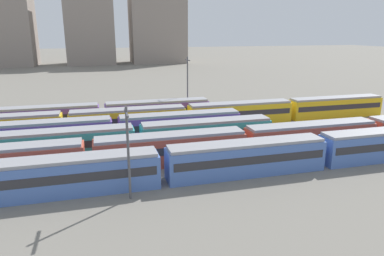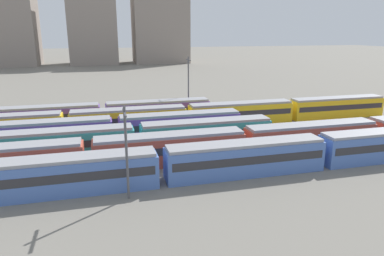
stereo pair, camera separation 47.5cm
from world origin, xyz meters
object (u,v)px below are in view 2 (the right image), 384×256
object	(u,v)px
train_track_0	(161,166)
train_track_1	(244,142)
train_track_5	(43,117)
train_track_4	(187,116)
catenary_pole_1	(188,84)
train_track_3	(45,134)
catenary_pole_2	(126,148)
train_track_2	(61,144)

from	to	relation	value
train_track_0	train_track_1	xyz separation A→B (m)	(11.48, 5.20, 0.00)
train_track_0	train_track_5	distance (m)	29.96
train_track_0	train_track_5	size ratio (longest dim) A/B	1.34
train_track_4	train_track_1	bearing A→B (deg)	-77.22
train_track_1	catenary_pole_1	world-z (taller)	catenary_pole_1
train_track_3	train_track_4	size ratio (longest dim) A/B	0.75
catenary_pole_1	catenary_pole_2	xyz separation A→B (m)	(-13.87, -31.80, -1.00)
train_track_2	catenary_pole_1	xyz separation A→B (m)	(21.03, 18.66, 4.13)
train_track_5	catenary_pole_2	world-z (taller)	catenary_pole_2
train_track_5	train_track_4	bearing A→B (deg)	-12.83
train_track_1	train_track_3	world-z (taller)	same
train_track_2	train_track_3	bearing A→B (deg)	115.91
train_track_5	catenary_pole_2	size ratio (longest dim) A/B	6.21
train_track_0	train_track_3	xyz separation A→B (m)	(-13.33, 15.60, -0.00)
train_track_2	train_track_4	distance (m)	21.44
train_track_3	train_track_2	bearing A→B (deg)	-64.09
train_track_1	train_track_5	xyz separation A→B (m)	(-26.37, 20.80, -0.00)
catenary_pole_1	catenary_pole_2	distance (m)	34.71
train_track_2	train_track_3	distance (m)	5.78
train_track_2	train_track_3	world-z (taller)	same
train_track_1	train_track_3	size ratio (longest dim) A/B	2.02
train_track_0	train_track_3	world-z (taller)	same
train_track_1	train_track_4	bearing A→B (deg)	102.78
train_track_0	train_track_3	distance (m)	20.52
train_track_2	train_track_5	distance (m)	16.13
catenary_pole_2	train_track_0	bearing A→B (deg)	36.99
train_track_2	train_track_3	size ratio (longest dim) A/B	1.00
train_track_2	train_track_0	bearing A→B (deg)	-43.90
train_track_2	train_track_5	world-z (taller)	same
train_track_3	catenary_pole_2	bearing A→B (deg)	-62.18
train_track_5	catenary_pole_2	distance (m)	31.03
train_track_4	catenary_pole_1	distance (m)	9.51
train_track_2	catenary_pole_1	distance (m)	28.41
train_track_0	catenary_pole_2	xyz separation A→B (m)	(-3.65, -2.75, 3.12)
train_track_3	catenary_pole_1	bearing A→B (deg)	29.74
train_track_1	catenary_pole_1	size ratio (longest dim) A/B	10.29
train_track_1	train_track_2	xyz separation A→B (m)	(-22.28, 5.20, -0.00)
catenary_pole_1	catenary_pole_2	size ratio (longest dim) A/B	1.22
train_track_2	train_track_4	world-z (taller)	same
train_track_1	train_track_0	bearing A→B (deg)	-155.63
catenary_pole_2	train_track_5	bearing A→B (deg)	111.36
train_track_2	catenary_pole_1	size ratio (longest dim) A/B	5.10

